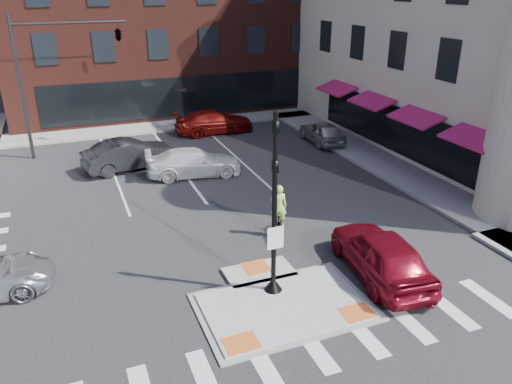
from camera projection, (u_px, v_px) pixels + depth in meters
name	position (u px, v px, depth m)	size (l,w,h in m)	color
ground	(278.00, 299.00, 16.17)	(120.00, 120.00, 0.00)	#28282B
refuge_island	(281.00, 302.00, 15.93)	(5.40, 4.65, 0.13)	gray
sidewalk_e	(379.00, 161.00, 28.38)	(3.00, 24.00, 0.15)	gray
sidewalk_n	(191.00, 123.00, 35.97)	(26.00, 3.00, 0.15)	gray
building_n	(155.00, 3.00, 41.49)	(24.40, 18.40, 15.50)	#4E1E18
building_far_left	(62.00, 23.00, 57.29)	(10.00, 12.00, 10.00)	slate
building_far_right	(169.00, 11.00, 63.05)	(12.00, 12.00, 12.00)	brown
signal_pole	(274.00, 229.00, 15.59)	(0.60, 0.60, 5.98)	black
mast_arm_signal	(92.00, 45.00, 27.94)	(6.10, 2.24, 8.00)	black
red_sedan	(381.00, 254.00, 17.17)	(2.01, 4.99, 1.70)	maroon
white_pickup	(194.00, 162.00, 26.18)	(2.01, 4.95, 1.44)	silver
bg_car_dark	(130.00, 154.00, 27.06)	(1.74, 4.99, 1.65)	#242429
bg_car_silver	(322.00, 132.00, 31.48)	(1.66, 4.12, 1.40)	#B6BABE
bg_car_red	(214.00, 122.00, 33.53)	(2.15, 5.30, 1.54)	maroon
cyclist	(278.00, 219.00, 19.89)	(1.29, 1.86, 2.22)	#3F3F44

